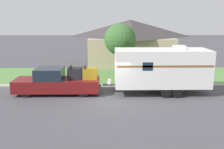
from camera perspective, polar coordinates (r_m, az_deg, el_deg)
name	(u,v)px	position (r m, az deg, el deg)	size (l,w,h in m)	color
ground_plane	(112,101)	(16.49, -0.10, -6.18)	(120.00, 120.00, 0.00)	#47474C
curb_strip	(111,85)	(20.05, -0.26, -2.45)	(80.00, 0.30, 0.14)	beige
lawn_strip	(110,75)	(23.60, -0.37, -0.20)	(80.00, 7.00, 0.03)	#568442
house_across_street	(130,41)	(29.53, 4.15, 7.62)	(10.18, 7.63, 5.10)	tan
pickup_truck	(58,82)	(18.32, -12.18, -1.63)	(6.14, 2.00, 2.01)	black
travel_trailer	(162,68)	(18.15, 11.26, 1.53)	(7.54, 2.49, 3.48)	black
mailbox	(156,72)	(20.86, 9.96, 0.66)	(0.48, 0.20, 1.33)	brown
tree_in_yard	(120,40)	(22.07, 1.86, 7.99)	(2.78, 2.78, 4.88)	brown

